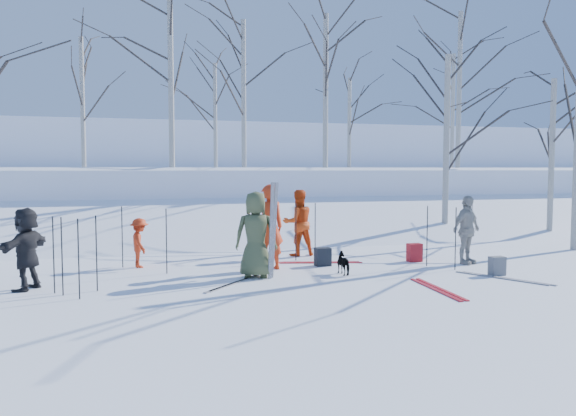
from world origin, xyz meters
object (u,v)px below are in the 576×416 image
object	(u,v)px
skier_olive_center	(256,235)
skier_cream_east	(467,230)
dog	(345,263)
backpack_dark	(323,257)
skier_red_seated	(139,243)
backpack_red	(414,253)
skier_redor_behind	(298,223)
backpack_grey	(497,266)
skier_red_north	(268,227)
skier_grey_west	(26,249)

from	to	relation	value
skier_olive_center	skier_cream_east	xyz separation A→B (m)	(4.93, 0.29, -0.08)
skier_olive_center	dog	xyz separation A→B (m)	(1.82, -0.16, -0.63)
dog	backpack_dark	xyz separation A→B (m)	(-0.10, 1.09, -0.03)
skier_red_seated	backpack_red	world-z (taller)	skier_red_seated
dog	skier_redor_behind	bearing A→B (deg)	-92.75
skier_cream_east	backpack_red	distance (m)	1.28
skier_olive_center	backpack_grey	distance (m)	4.92
backpack_red	backpack_dark	world-z (taller)	backpack_red
skier_cream_east	backpack_dark	bearing A→B (deg)	145.24
skier_red_north	backpack_red	size ratio (longest dim) A/B	4.34
skier_red_north	backpack_red	xyz separation A→B (m)	(3.51, 0.09, -0.70)
skier_cream_east	backpack_dark	world-z (taller)	skier_cream_east
backpack_grey	skier_red_seated	bearing A→B (deg)	157.73
skier_red_seated	backpack_dark	bearing A→B (deg)	-113.11
skier_red_seated	backpack_dark	xyz separation A→B (m)	(3.93, -0.86, -0.34)
backpack_dark	skier_red_seated	bearing A→B (deg)	167.59
backpack_red	backpack_dark	size ratio (longest dim) A/B	1.05
skier_red_seated	backpack_dark	size ratio (longest dim) A/B	2.70
skier_redor_behind	backpack_dark	world-z (taller)	skier_redor_behind
backpack_red	backpack_grey	size ratio (longest dim) A/B	1.11
skier_redor_behind	skier_red_north	bearing A→B (deg)	51.16
skier_olive_center	backpack_grey	bearing A→B (deg)	-176.23
skier_grey_west	skier_red_north	bearing A→B (deg)	127.35
skier_redor_behind	skier_red_seated	world-z (taller)	skier_redor_behind
skier_cream_east	backpack_red	xyz separation A→B (m)	(-0.97, 0.61, -0.57)
skier_cream_east	dog	size ratio (longest dim) A/B	2.86
skier_red_north	skier_grey_west	xyz separation A→B (m)	(-4.62, -0.82, -0.18)
dog	skier_red_north	bearing A→B (deg)	-42.71
skier_red_north	backpack_grey	distance (m)	4.76
skier_cream_east	skier_red_seated	bearing A→B (deg)	144.54
skier_red_north	skier_red_seated	world-z (taller)	skier_red_north
skier_cream_east	backpack_red	size ratio (longest dim) A/B	3.70
skier_olive_center	backpack_grey	size ratio (longest dim) A/B	4.51
skier_grey_west	dog	size ratio (longest dim) A/B	2.71
skier_grey_west	dog	world-z (taller)	skier_grey_west
backpack_grey	backpack_dark	bearing A→B (deg)	146.82
skier_red_north	skier_olive_center	bearing A→B (deg)	56.85
skier_redor_behind	backpack_grey	xyz separation A→B (m)	(3.16, -3.54, -0.63)
skier_olive_center	skier_grey_west	distance (m)	4.18
backpack_grey	skier_cream_east	bearing A→B (deg)	82.98
skier_olive_center	skier_grey_west	world-z (taller)	skier_olive_center
skier_cream_east	dog	xyz separation A→B (m)	(-3.11, -0.46, -0.55)
backpack_grey	backpack_red	bearing A→B (deg)	112.16
backpack_dark	backpack_grey	bearing A→B (deg)	-33.18
skier_grey_west	backpack_red	distance (m)	8.20
backpack_red	skier_grey_west	bearing A→B (deg)	-173.59
backpack_red	backpack_grey	world-z (taller)	backpack_red
dog	backpack_grey	size ratio (longest dim) A/B	1.43
skier_red_north	dog	distance (m)	1.81
skier_redor_behind	backpack_red	world-z (taller)	skier_redor_behind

